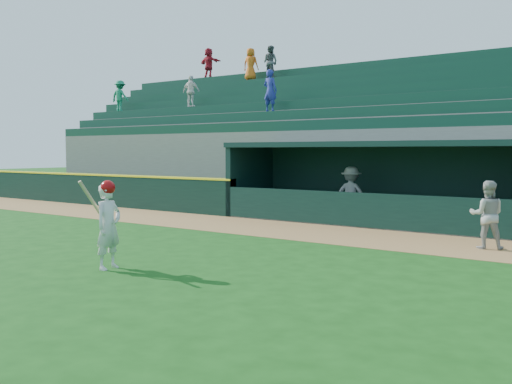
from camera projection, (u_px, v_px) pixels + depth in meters
ground at (208, 264)px, 11.02m from camera, size 120.00×120.00×0.00m
warning_track at (329, 234)px, 14.99m from camera, size 40.00×3.00×0.01m
field_wall_left at (85, 190)px, 23.42m from camera, size 15.50×0.30×1.20m
wall_stripe_left at (84, 174)px, 23.38m from camera, size 15.50×0.32×0.06m
dugout_player_front at (487, 215)px, 12.65m from camera, size 0.88×0.78×1.53m
dugout_player_inside at (351, 194)px, 17.65m from camera, size 1.21×0.85×1.70m
dugout at (378, 178)px, 17.40m from camera, size 9.40×2.80×2.46m
stands at (429, 145)px, 21.05m from camera, size 34.50×6.25×7.59m
batter_at_plate at (108, 224)px, 10.48m from camera, size 0.49×0.79×1.66m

